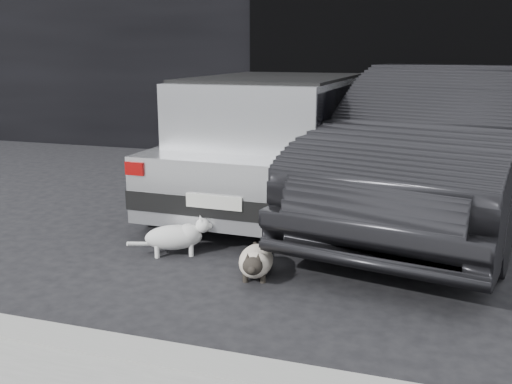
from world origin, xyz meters
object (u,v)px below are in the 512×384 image
(silver_hatchback, at_px, (279,134))
(second_car, at_px, (442,145))
(cat_siamese, at_px, (256,262))
(cat_white, at_px, (178,236))

(silver_hatchback, height_order, second_car, second_car)
(second_car, bearing_deg, cat_siamese, -111.08)
(cat_white, bearing_deg, silver_hatchback, 144.15)
(cat_siamese, bearing_deg, cat_white, -31.63)
(second_car, height_order, cat_siamese, second_car)
(cat_white, bearing_deg, second_car, 104.45)
(silver_hatchback, height_order, cat_white, silver_hatchback)
(second_car, bearing_deg, silver_hatchback, -174.27)
(cat_white, bearing_deg, cat_siamese, 44.64)
(cat_siamese, bearing_deg, silver_hatchback, -91.11)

